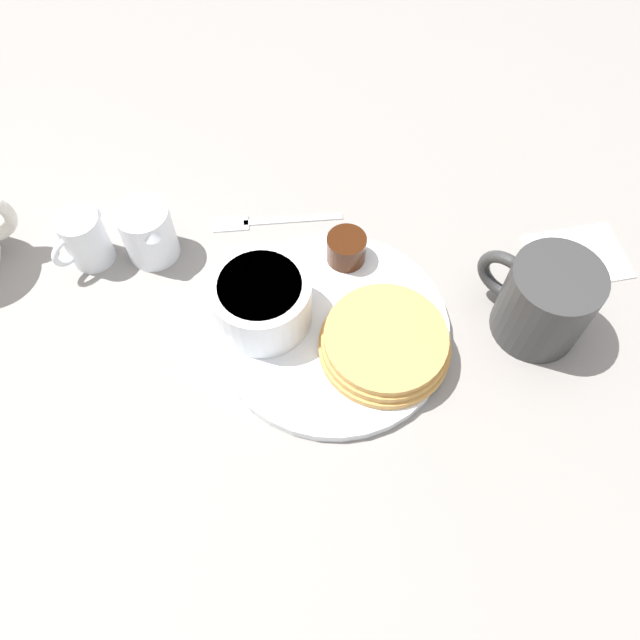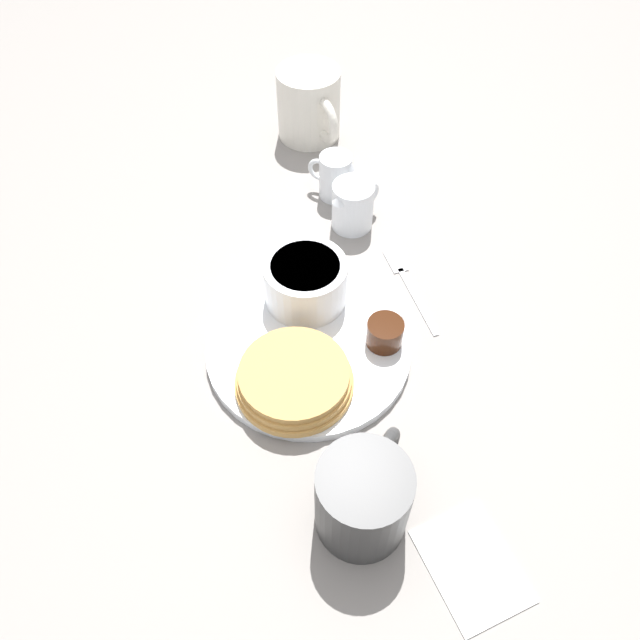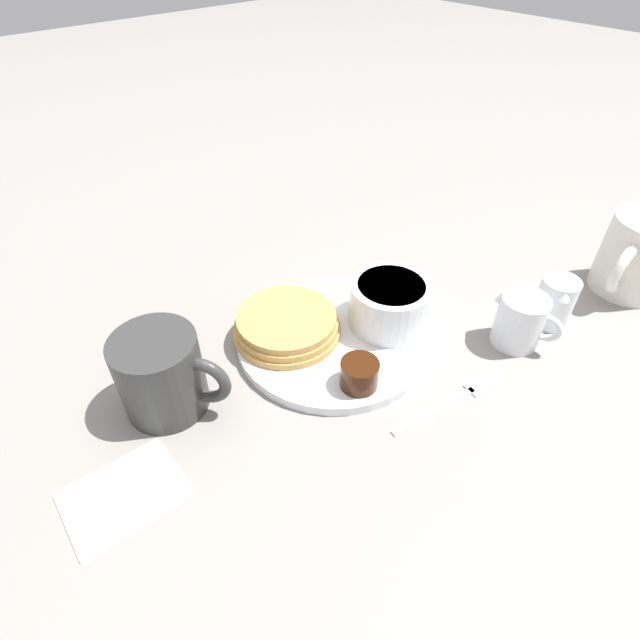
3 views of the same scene
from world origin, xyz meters
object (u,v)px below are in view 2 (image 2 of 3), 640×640
at_px(second_mug, 310,105).
at_px(bowl, 306,281).
at_px(fork, 406,280).
at_px(creamer_pitcher_far, 335,176).
at_px(plate, 309,348).
at_px(coffee_mug, 364,497).
at_px(creamer_pitcher_near, 353,205).

bearing_deg(second_mug, bowl, -27.28).
height_order(bowl, fork, bowl).
distance_m(bowl, fork, 0.14).
xyz_separation_m(creamer_pitcher_far, fork, (0.19, 0.00, -0.03)).
relative_size(plate, second_mug, 1.77).
bearing_deg(coffee_mug, plate, 168.09).
bearing_deg(plate, creamer_pitcher_near, 137.97).
bearing_deg(plate, creamer_pitcher_far, 145.93).
bearing_deg(creamer_pitcher_far, coffee_mug, -24.73).
bearing_deg(bowl, creamer_pitcher_far, 142.50).
relative_size(creamer_pitcher_near, creamer_pitcher_far, 1.21).
relative_size(fork, second_mug, 1.11).
bearing_deg(creamer_pitcher_near, creamer_pitcher_far, 173.59).
xyz_separation_m(bowl, coffee_mug, (0.26, -0.07, 0.00)).
xyz_separation_m(bowl, second_mug, (-0.31, 0.16, 0.01)).
height_order(bowl, creamer_pitcher_far, bowl).
xyz_separation_m(plate, second_mug, (-0.37, 0.19, 0.05)).
bearing_deg(creamer_pitcher_near, coffee_mug, -27.64).
relative_size(bowl, coffee_mug, 0.90).
relative_size(creamer_pitcher_far, second_mug, 0.51).
relative_size(plate, fork, 1.59).
height_order(bowl, coffee_mug, coffee_mug).
height_order(coffee_mug, creamer_pitcher_far, coffee_mug).
height_order(plate, bowl, bowl).
distance_m(plate, creamer_pitcher_far, 0.28).
height_order(creamer_pitcher_far, fork, creamer_pitcher_far).
distance_m(creamer_pitcher_near, second_mug, 0.21).
relative_size(coffee_mug, creamer_pitcher_far, 1.63).
bearing_deg(creamer_pitcher_far, fork, 1.01).
xyz_separation_m(plate, creamer_pitcher_far, (-0.23, 0.15, 0.03)).
bearing_deg(coffee_mug, fork, 140.10).
bearing_deg(coffee_mug, creamer_pitcher_far, 155.27).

